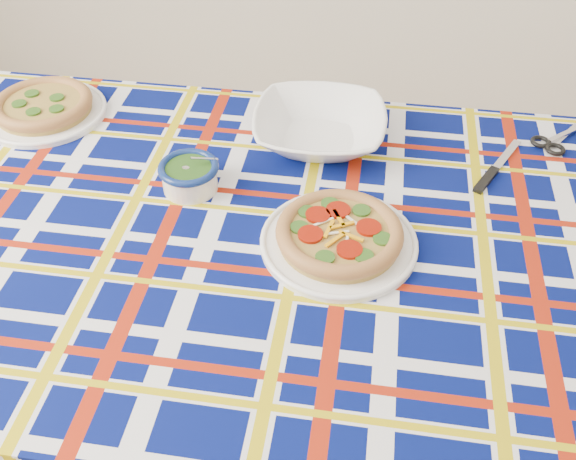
% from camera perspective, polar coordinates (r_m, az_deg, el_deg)
% --- Properties ---
extents(dining_table, '(1.48, 0.96, 0.68)m').
position_cam_1_polar(dining_table, '(1.16, -2.74, -2.53)').
color(dining_table, brown).
rests_on(dining_table, floor).
extents(tablecloth, '(1.51, 0.99, 0.10)m').
position_cam_1_polar(tablecloth, '(1.14, -2.78, -1.74)').
color(tablecloth, '#040D50').
rests_on(tablecloth, dining_table).
extents(main_focaccia_plate, '(0.32, 0.32, 0.05)m').
position_cam_1_polar(main_focaccia_plate, '(1.07, 4.59, -0.31)').
color(main_focaccia_plate, '#A7833B').
rests_on(main_focaccia_plate, tablecloth).
extents(pesto_bowl, '(0.11, 0.11, 0.07)m').
position_cam_1_polar(pesto_bowl, '(1.19, -8.78, 4.94)').
color(pesto_bowl, '#193B10').
rests_on(pesto_bowl, tablecloth).
extents(serving_bowl, '(0.29, 0.29, 0.07)m').
position_cam_1_polar(serving_bowl, '(1.30, 2.81, 9.06)').
color(serving_bowl, white).
rests_on(serving_bowl, tablecloth).
extents(second_focaccia_plate, '(0.28, 0.28, 0.05)m').
position_cam_1_polar(second_focaccia_plate, '(1.49, -20.93, 10.31)').
color(second_focaccia_plate, '#A7833B').
rests_on(second_focaccia_plate, tablecloth).
extents(table_knife, '(0.11, 0.21, 0.01)m').
position_cam_1_polar(table_knife, '(1.34, 18.76, 6.27)').
color(table_knife, silver).
rests_on(table_knife, tablecloth).
extents(kitchen_scissors, '(0.16, 0.18, 0.01)m').
position_cam_1_polar(kitchen_scissors, '(1.45, 23.47, 7.84)').
color(kitchen_scissors, silver).
rests_on(kitchen_scissors, tablecloth).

